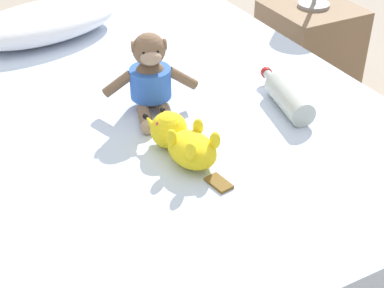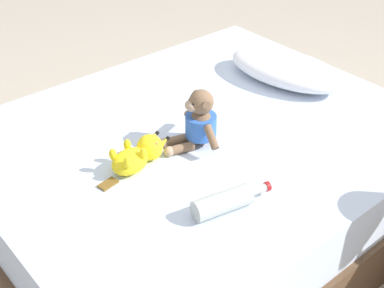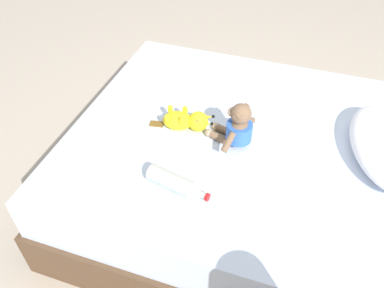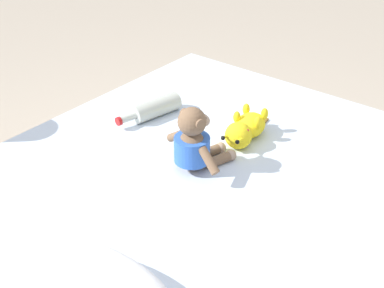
{
  "view_description": "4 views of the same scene",
  "coord_description": "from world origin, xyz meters",
  "views": [
    {
      "loc": [
        -0.51,
        -1.43,
        1.38
      ],
      "look_at": [
        0.04,
        -0.38,
        0.58
      ],
      "focal_mm": 52.99,
      "sensor_mm": 36.0,
      "label": 1
    },
    {
      "loc": [
        1.38,
        -1.21,
        1.71
      ],
      "look_at": [
        0.16,
        -0.19,
        0.62
      ],
      "focal_mm": 49.91,
      "sensor_mm": 36.0,
      "label": 2
    },
    {
      "loc": [
        1.43,
        0.17,
        1.8
      ],
      "look_at": [
        0.2,
        -0.25,
        0.58
      ],
      "focal_mm": 36.52,
      "sensor_mm": 36.0,
      "label": 3
    },
    {
      "loc": [
        -0.87,
        1.11,
        1.54
      ],
      "look_at": [
        0.06,
        -0.06,
        0.62
      ],
      "focal_mm": 49.28,
      "sensor_mm": 36.0,
      "label": 4
    }
  ],
  "objects": [
    {
      "name": "ground_plane",
      "position": [
        0.0,
        0.0,
        0.0
      ],
      "size": [
        16.0,
        16.0,
        0.0
      ],
      "primitive_type": "plane",
      "color": "#B7A893"
    },
    {
      "name": "plush_monkey",
      "position": [
        0.06,
        -0.07,
        0.62
      ],
      "size": [
        0.28,
        0.24,
        0.24
      ],
      "color": "brown",
      "rests_on": "bed"
    },
    {
      "name": "bed",
      "position": [
        0.0,
        0.0,
        0.26
      ],
      "size": [
        1.5,
        1.83,
        0.52
      ],
      "color": "brown",
      "rests_on": "ground_plane"
    },
    {
      "name": "glass_bottle",
      "position": [
        0.42,
        -0.26,
        0.56
      ],
      "size": [
        0.11,
        0.29,
        0.07
      ],
      "color": "#B7BCB2",
      "rests_on": "bed"
    },
    {
      "name": "plush_yellow_creature",
      "position": [
        0.03,
        -0.34,
        0.57
      ],
      "size": [
        0.14,
        0.33,
        0.1
      ],
      "color": "yellow",
      "rests_on": "bed"
    }
  ]
}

